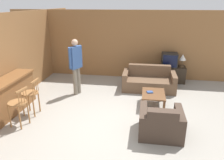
% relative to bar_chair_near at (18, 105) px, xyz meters
% --- Properties ---
extents(ground_plane, '(24.00, 24.00, 0.00)m').
position_rel_bar_chair_near_xyz_m(ground_plane, '(2.21, 0.40, -0.55)').
color(ground_plane, gray).
extents(wall_back, '(9.40, 0.08, 2.60)m').
position_rel_bar_chair_near_xyz_m(wall_back, '(2.21, 4.13, 0.75)').
color(wall_back, olive).
rests_on(wall_back, ground_plane).
extents(wall_left, '(0.08, 8.73, 2.60)m').
position_rel_bar_chair_near_xyz_m(wall_left, '(-0.95, 1.77, 0.75)').
color(wall_left, olive).
rests_on(wall_left, ground_plane).
extents(bar_counter, '(0.55, 2.47, 0.96)m').
position_rel_bar_chair_near_xyz_m(bar_counter, '(-0.62, 0.30, -0.06)').
color(bar_counter, brown).
rests_on(bar_counter, ground_plane).
extents(bar_chair_near, '(0.50, 0.50, 0.98)m').
position_rel_bar_chair_near_xyz_m(bar_chair_near, '(0.00, 0.00, 0.00)').
color(bar_chair_near, '#996638').
rests_on(bar_chair_near, ground_plane).
extents(bar_chair_mid, '(0.44, 0.44, 0.98)m').
position_rel_bar_chair_near_xyz_m(bar_chair_mid, '(0.00, 0.59, 0.00)').
color(bar_chair_mid, '#996638').
rests_on(bar_chair_mid, ground_plane).
extents(couch_far, '(1.78, 0.95, 0.79)m').
position_rel_bar_chair_near_xyz_m(couch_far, '(3.11, 2.91, -0.27)').
color(couch_far, brown).
rests_on(couch_far, ground_plane).
extents(armchair_near, '(0.97, 0.90, 0.77)m').
position_rel_bar_chair_near_xyz_m(armchair_near, '(3.36, 0.13, -0.27)').
color(armchair_near, '#423328').
rests_on(armchair_near, ground_plane).
extents(coffee_table, '(0.65, 0.90, 0.39)m').
position_rel_bar_chair_near_xyz_m(coffee_table, '(3.23, 1.59, -0.21)').
color(coffee_table, brown).
rests_on(coffee_table, ground_plane).
extents(tv_unit, '(1.22, 0.52, 0.60)m').
position_rel_bar_chair_near_xyz_m(tv_unit, '(3.84, 3.78, -0.25)').
color(tv_unit, '#2D2319').
rests_on(tv_unit, ground_plane).
extents(tv, '(0.56, 0.48, 0.51)m').
position_rel_bar_chair_near_xyz_m(tv, '(3.84, 3.77, 0.30)').
color(tv, black).
rests_on(tv, tv_unit).
extents(book_on_table, '(0.20, 0.18, 0.03)m').
position_rel_bar_chair_near_xyz_m(book_on_table, '(3.13, 1.63, -0.14)').
color(book_on_table, navy).
rests_on(book_on_table, coffee_table).
extents(table_lamp, '(0.25, 0.25, 0.47)m').
position_rel_bar_chair_near_xyz_m(table_lamp, '(4.30, 3.78, 0.40)').
color(table_lamp, brown).
rests_on(table_lamp, tv_unit).
extents(person_by_window, '(0.34, 0.52, 1.80)m').
position_rel_bar_chair_near_xyz_m(person_by_window, '(0.78, 2.12, 0.48)').
color(person_by_window, '#756B5B').
rests_on(person_by_window, ground_plane).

